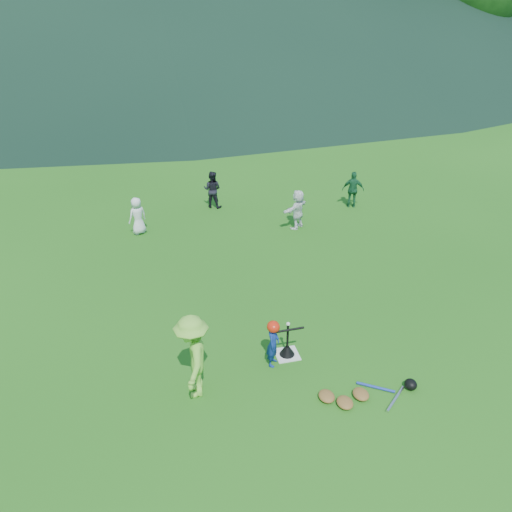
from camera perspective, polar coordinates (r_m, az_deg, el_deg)
The scene contains 13 objects.
ground at distance 9.96m, azimuth 3.56°, elevation -11.20°, with size 120.00×120.00×0.00m, color #1E5C15.
home_plate at distance 9.96m, azimuth 3.56°, elevation -11.16°, with size 0.45×0.45×0.02m, color silver.
baseball at distance 9.51m, azimuth 3.69°, elevation -7.76°, with size 0.08×0.08×0.08m, color white.
batter_child at distance 9.45m, azimuth 1.96°, elevation -10.00°, with size 0.34×0.23×0.94m, color navy.
adult_coach at distance 8.71m, azimuth -7.22°, elevation -11.36°, with size 1.03×0.59×1.60m, color #80CB3B.
fielder_a at distance 14.84m, azimuth -13.39°, elevation 4.49°, with size 0.54×0.35×1.10m, color silver.
fielder_b at distance 16.34m, azimuth -5.01°, elevation 7.59°, with size 0.59×0.46×1.21m, color black.
fielder_c at distance 16.59m, azimuth 11.03°, elevation 7.46°, with size 0.70×0.29×1.19m, color #1A5833.
fielder_d at distance 14.83m, azimuth 4.77°, elevation 5.35°, with size 1.10×0.35×1.19m, color white.
batting_tee at distance 9.88m, azimuth 3.58°, elevation -10.62°, with size 0.30×0.30×0.68m.
batter_gear at distance 9.23m, azimuth 2.13°, elevation -8.12°, with size 0.73×0.26×0.30m.
equipment_pile at distance 9.22m, azimuth 11.94°, elevation -15.23°, with size 1.80×0.82×0.19m.
outfield_fence at distance 35.84m, azimuth -10.50°, elevation 18.66°, with size 70.07×0.08×1.33m.
Camera 1 is at (-2.46, -7.32, 6.30)m, focal length 35.00 mm.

